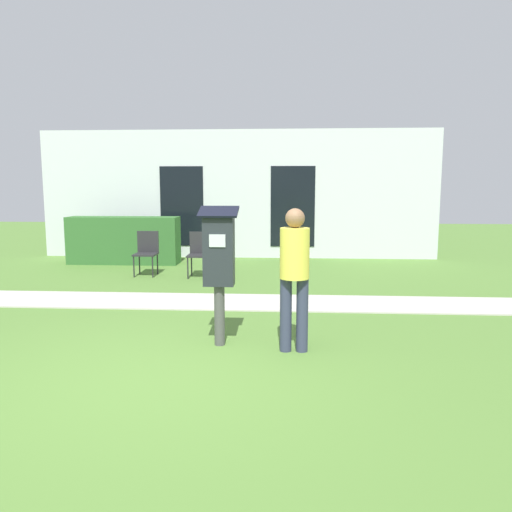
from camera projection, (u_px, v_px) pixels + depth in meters
ground_plane at (150, 379)px, 4.73m from camera, size 40.00×40.00×0.00m
sidewalk at (205, 302)px, 7.85m from camera, size 12.00×1.10×0.02m
building_facade at (237, 194)px, 12.61m from camera, size 10.00×0.26×3.20m
parking_meter at (219, 257)px, 5.61m from camera, size 0.44×0.31×1.59m
person_standing at (294, 268)px, 5.40m from camera, size 0.32×0.32×1.58m
outdoor_chair_left at (147, 249)px, 10.17m from camera, size 0.44×0.44×0.90m
outdoor_chair_middle at (200, 251)px, 10.00m from camera, size 0.44×0.44×0.90m
hedge_row at (124, 240)px, 11.68m from camera, size 2.58×0.60×1.10m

